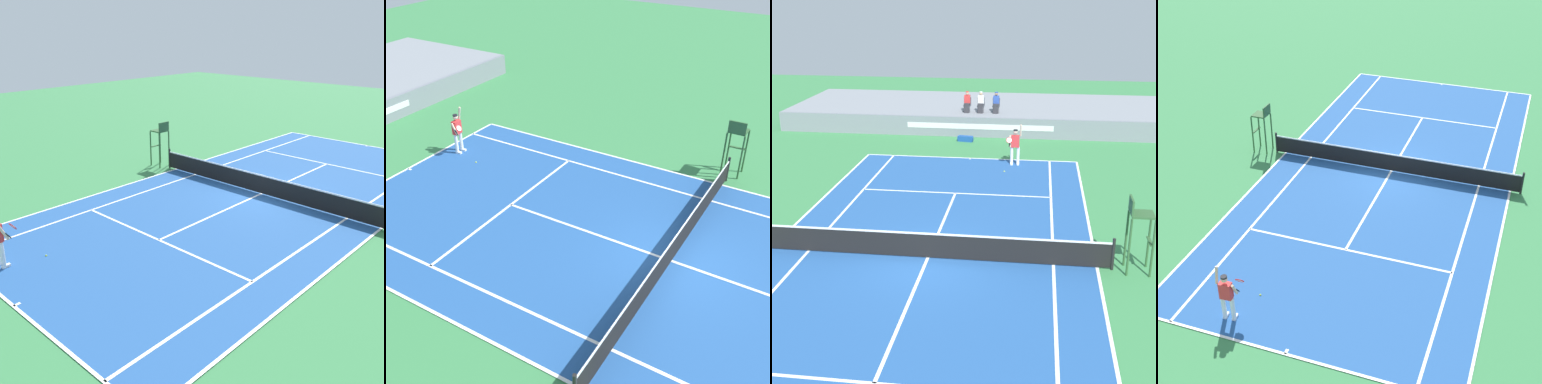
% 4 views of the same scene
% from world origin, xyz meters
% --- Properties ---
extents(ground_plane, '(80.00, 80.00, 0.00)m').
position_xyz_m(ground_plane, '(0.00, 0.00, 0.00)').
color(ground_plane, '#387F47').
extents(court, '(11.08, 23.88, 0.03)m').
position_xyz_m(court, '(0.00, 0.00, 0.01)').
color(court, '#235193').
rests_on(court, ground).
extents(net, '(11.98, 0.10, 1.07)m').
position_xyz_m(net, '(0.00, 0.00, 0.52)').
color(net, black).
rests_on(net, ground).
extents(tennis_ball, '(0.07, 0.07, 0.07)m').
position_xyz_m(tennis_ball, '(1.91, 9.78, 0.03)').
color(tennis_ball, '#D1E533').
rests_on(tennis_ball, ground).
extents(umpire_chair, '(0.77, 0.77, 2.44)m').
position_xyz_m(umpire_chair, '(6.63, 0.00, 1.56)').
color(umpire_chair, '#2D562D').
rests_on(umpire_chair, ground).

